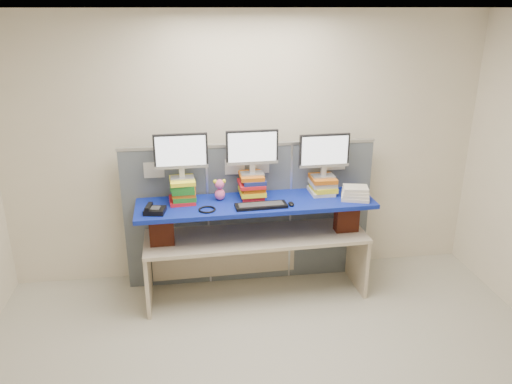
{
  "coord_description": "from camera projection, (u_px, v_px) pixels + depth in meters",
  "views": [
    {
      "loc": [
        -0.6,
        -3.01,
        2.82
      ],
      "look_at": [
        0.02,
        1.46,
        1.13
      ],
      "focal_mm": 35.0,
      "sensor_mm": 36.0,
      "label": 1
    }
  ],
  "objects": [
    {
      "name": "room",
      "position": [
        282.0,
        229.0,
        3.37
      ],
      "size": [
        5.0,
        4.0,
        2.8
      ],
      "color": "beige",
      "rests_on": "ground"
    },
    {
      "name": "desk",
      "position": [
        256.0,
        247.0,
        5.03
      ],
      "size": [
        2.22,
        0.71,
        0.67
      ],
      "rotation": [
        0.0,
        0.0,
        0.03
      ],
      "color": "beige",
      "rests_on": "ground"
    },
    {
      "name": "book_stack_center",
      "position": [
        252.0,
        186.0,
        4.92
      ],
      "size": [
        0.26,
        0.31,
        0.24
      ],
      "color": "red",
      "rests_on": "blue_board"
    },
    {
      "name": "mouse",
      "position": [
        291.0,
        204.0,
        4.76
      ],
      "size": [
        0.08,
        0.11,
        0.03
      ],
      "primitive_type": "ellipsoid",
      "rotation": [
        0.0,
        0.0,
        -0.33
      ],
      "color": "black",
      "rests_on": "blue_board"
    },
    {
      "name": "book_stack_right",
      "position": [
        322.0,
        185.0,
        5.05
      ],
      "size": [
        0.25,
        0.3,
        0.18
      ],
      "color": "beige",
      "rests_on": "blue_board"
    },
    {
      "name": "book_stack_left",
      "position": [
        183.0,
        190.0,
        4.81
      ],
      "size": [
        0.27,
        0.3,
        0.24
      ],
      "color": "red",
      "rests_on": "blue_board"
    },
    {
      "name": "headset",
      "position": [
        207.0,
        209.0,
        4.64
      ],
      "size": [
        0.19,
        0.19,
        0.02
      ],
      "primitive_type": "torus",
      "rotation": [
        0.0,
        0.0,
        -0.14
      ],
      "color": "black",
      "rests_on": "blue_board"
    },
    {
      "name": "cubicle_partition",
      "position": [
        249.0,
        213.0,
        5.24
      ],
      "size": [
        2.6,
        0.06,
        1.53
      ],
      "color": "#4D555B",
      "rests_on": "ground"
    },
    {
      "name": "brick_pier_left",
      "position": [
        162.0,
        229.0,
        4.73
      ],
      "size": [
        0.23,
        0.13,
        0.31
      ],
      "primitive_type": "cube",
      "rotation": [
        0.0,
        0.0,
        0.03
      ],
      "color": "maroon",
      "rests_on": "desk"
    },
    {
      "name": "blue_board",
      "position": [
        256.0,
        204.0,
        4.86
      ],
      "size": [
        2.33,
        0.65,
        0.04
      ],
      "primitive_type": "cube",
      "rotation": [
        0.0,
        0.0,
        0.03
      ],
      "color": "navy",
      "rests_on": "brick_pier_left"
    },
    {
      "name": "keyboard",
      "position": [
        261.0,
        206.0,
        4.72
      ],
      "size": [
        0.5,
        0.19,
        0.03
      ],
      "rotation": [
        0.0,
        0.0,
        0.05
      ],
      "color": "black",
      "rests_on": "blue_board"
    },
    {
      "name": "brick_pier_right",
      "position": [
        347.0,
        216.0,
        5.02
      ],
      "size": [
        0.23,
        0.13,
        0.31
      ],
      "primitive_type": "cube",
      "rotation": [
        0.0,
        0.0,
        0.03
      ],
      "color": "maroon",
      "rests_on": "desk"
    },
    {
      "name": "plush_toy",
      "position": [
        220.0,
        190.0,
        4.86
      ],
      "size": [
        0.13,
        0.09,
        0.21
      ],
      "rotation": [
        0.0,
        0.0,
        -0.31
      ],
      "color": "#EF5B96",
      "rests_on": "blue_board"
    },
    {
      "name": "monitor_center",
      "position": [
        252.0,
        150.0,
        4.79
      ],
      "size": [
        0.51,
        0.15,
        0.44
      ],
      "rotation": [
        0.0,
        0.0,
        0.03
      ],
      "color": "#AAAAAF",
      "rests_on": "book_stack_center"
    },
    {
      "name": "binder_stack",
      "position": [
        355.0,
        193.0,
        4.9
      ],
      "size": [
        0.32,
        0.28,
        0.13
      ],
      "rotation": [
        0.0,
        0.0,
        -0.28
      ],
      "color": "beige",
      "rests_on": "blue_board"
    },
    {
      "name": "desk_phone",
      "position": [
        154.0,
        210.0,
        4.58
      ],
      "size": [
        0.21,
        0.2,
        0.08
      ],
      "rotation": [
        0.0,
        0.0,
        -0.18
      ],
      "color": "black",
      "rests_on": "blue_board"
    },
    {
      "name": "monitor_left",
      "position": [
        181.0,
        153.0,
        4.68
      ],
      "size": [
        0.51,
        0.15,
        0.44
      ],
      "rotation": [
        0.0,
        0.0,
        0.03
      ],
      "color": "#AAAAAF",
      "rests_on": "book_stack_left"
    },
    {
      "name": "monitor_right",
      "position": [
        324.0,
        153.0,
        4.92
      ],
      "size": [
        0.51,
        0.15,
        0.44
      ],
      "rotation": [
        0.0,
        0.0,
        0.03
      ],
      "color": "#AAAAAF",
      "rests_on": "book_stack_right"
    }
  ]
}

